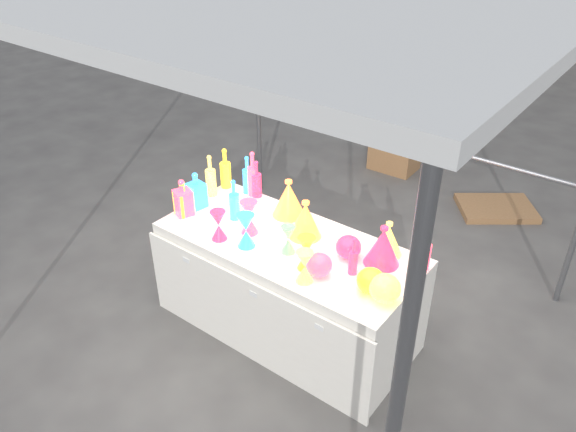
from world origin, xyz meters
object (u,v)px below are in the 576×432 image
Objects in this scene: cardboard_box_closed at (395,154)px; bottle_0 at (225,168)px; lampshade_0 at (305,219)px; decanter_0 at (183,198)px; globe_0 at (370,282)px; display_table at (287,286)px; hourglass_0 at (249,217)px.

bottle_0 reaches higher than cardboard_box_closed.
bottle_0 is at bearing 162.73° from lampshade_0.
lampshade_0 is at bearing 31.28° from decanter_0.
cardboard_box_closed is 1.84× the size of lampshade_0.
cardboard_box_closed is 2.93× the size of globe_0.
decanter_0 is at bearing -169.07° from display_table.
hourglass_0 is at bearing -167.82° from display_table.
display_table reaches higher than cardboard_box_closed.
cardboard_box_closed is 3.24m from globe_0.
decanter_0 is at bearing -95.30° from cardboard_box_closed.
lampshade_0 is (-0.65, 0.25, 0.07)m from globe_0.
cardboard_box_closed is 1.51× the size of bottle_0.
hourglass_0 is at bearing -154.17° from lampshade_0.
display_table is 10.93× the size of globe_0.
bottle_0 is (-0.24, -2.45, 0.73)m from cardboard_box_closed.
decanter_0 is at bearing -85.52° from bottle_0.
hourglass_0 is 0.38m from lampshade_0.
decanter_0 is 0.54m from hourglass_0.
display_table is 0.57m from hourglass_0.
hourglass_0 is at bearing 22.76° from decanter_0.
globe_0 reaches higher than display_table.
bottle_0 is 0.49m from decanter_0.
decanter_0 reaches higher than display_table.
display_table is 3.74× the size of cardboard_box_closed.
bottle_0 is 1.94× the size of globe_0.
cardboard_box_closed is (-0.61, 2.78, -0.20)m from display_table.
bottle_0 is 1.61m from globe_0.
bottle_0 reaches higher than hourglass_0.
hourglass_0 is (-0.28, -0.06, 0.50)m from display_table.
cardboard_box_closed is 3.03m from decanter_0.
decanter_0 is at bearing -169.73° from hourglass_0.
hourglass_0 is 0.90× the size of lampshade_0.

